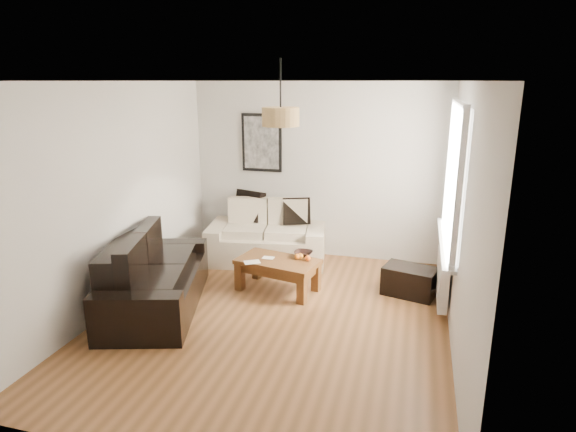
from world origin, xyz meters
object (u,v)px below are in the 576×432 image
(sofa_leather, at_px, (156,274))
(coffee_table, at_px, (278,275))
(ottoman, at_px, (410,281))
(loveseat_cream, at_px, (267,233))

(sofa_leather, bearing_deg, coffee_table, -72.57)
(coffee_table, bearing_deg, ottoman, 10.66)
(sofa_leather, bearing_deg, loveseat_cream, -39.45)
(coffee_table, bearing_deg, loveseat_cream, 114.76)
(sofa_leather, xyz_separation_m, coffee_table, (1.25, 0.83, -0.21))
(loveseat_cream, relative_size, sofa_leather, 0.89)
(coffee_table, relative_size, ottoman, 1.61)
(loveseat_cream, xyz_separation_m, ottoman, (2.10, -0.70, -0.24))
(sofa_leather, xyz_separation_m, ottoman, (2.88, 1.14, -0.24))
(sofa_leather, distance_m, ottoman, 3.11)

